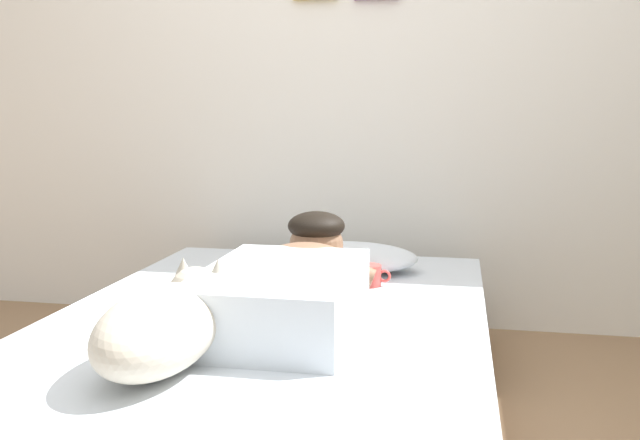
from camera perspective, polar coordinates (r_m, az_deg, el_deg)
The scene contains 7 objects.
back_wall at distance 3.25m, azimuth 2.34°, elevation 13.73°, with size 4.70×0.12×2.50m.
bed at distance 2.23m, azimuth -4.10°, elevation -12.10°, with size 1.35×1.98×0.36m.
pillow at distance 2.73m, azimuth 2.51°, elevation -3.03°, with size 0.52×0.32×0.11m, color silver.
person_lying at distance 2.12m, azimuth -2.25°, elevation -5.06°, with size 0.43×0.92×0.27m.
dog at distance 1.76m, azimuth -12.53°, elevation -8.27°, with size 0.26×0.57×0.21m.
coffee_cup at distance 2.51m, azimuth 4.02°, elevation -4.51°, with size 0.12×0.09×0.07m.
cell_phone at distance 2.09m, azimuth 1.46°, elevation -8.19°, with size 0.07×0.14×0.01m, color black.
Camera 1 is at (0.50, -1.70, 0.97)m, focal length 39.36 mm.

